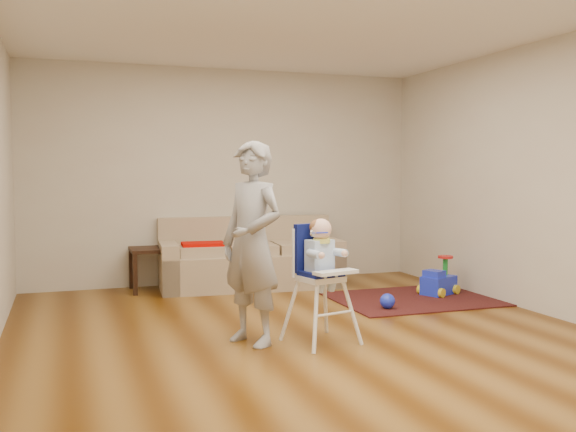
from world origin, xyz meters
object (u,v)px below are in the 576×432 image
object	(u,v)px
high_chair	(321,283)
toy_ball	(387,301)
sofa	(250,253)
side_table	(153,269)
ride_on_toy	(439,275)
adult	(252,243)

from	to	relation	value
high_chair	toy_ball	bearing A→B (deg)	26.02
sofa	toy_ball	xyz separation A→B (m)	(0.96, -1.73, -0.33)
side_table	ride_on_toy	xyz separation A→B (m)	(3.04, -1.37, -0.02)
ride_on_toy	high_chair	size ratio (longest dim) A/B	0.42
sofa	ride_on_toy	distance (m)	2.26
sofa	side_table	distance (m)	1.18
high_chair	side_table	bearing A→B (deg)	96.05
side_table	high_chair	bearing A→B (deg)	-70.20
ride_on_toy	adult	xyz separation A→B (m)	(-2.58, -1.27, 0.60)
high_chair	sofa	bearing A→B (deg)	72.89
side_table	ride_on_toy	world-z (taller)	side_table
adult	high_chair	bearing A→B (deg)	44.32
sofa	ride_on_toy	size ratio (longest dim) A/B	5.17
toy_ball	high_chair	distance (m)	1.51
sofa	adult	world-z (taller)	adult
toy_ball	high_chair	bearing A→B (deg)	-140.24
high_chair	ride_on_toy	bearing A→B (deg)	21.28
high_chair	adult	world-z (taller)	adult
side_table	sofa	bearing A→B (deg)	-6.59
sofa	side_table	size ratio (longest dim) A/B	4.39
high_chair	adult	bearing A→B (deg)	149.85
side_table	ride_on_toy	distance (m)	3.34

